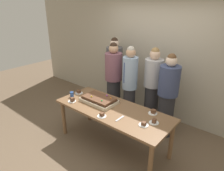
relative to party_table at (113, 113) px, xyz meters
name	(u,v)px	position (x,y,z in m)	size (l,w,h in m)	color
ground_plane	(113,144)	(0.00, 0.00, -0.67)	(12.00, 12.00, 0.00)	brown
interior_back_panel	(160,50)	(0.00, 1.60, 0.83)	(8.00, 0.12, 3.00)	#B2A893
party_table	(113,113)	(0.00, 0.00, 0.00)	(2.08, 0.84, 0.75)	brown
sheet_cake	(99,100)	(-0.36, 0.04, 0.13)	(0.65, 0.40, 0.13)	beige
plated_slice_near_left	(153,112)	(0.61, 0.30, 0.11)	(0.15, 0.15, 0.07)	white
plated_slice_near_right	(144,124)	(0.68, -0.10, 0.10)	(0.15, 0.15, 0.06)	white
plated_slice_far_left	(154,122)	(0.76, 0.06, 0.11)	(0.15, 0.15, 0.08)	white
plated_slice_far_right	(102,115)	(0.02, -0.30, 0.10)	(0.15, 0.15, 0.06)	white
plated_slice_center_front	(79,92)	(-0.93, 0.06, 0.11)	(0.15, 0.15, 0.07)	white
plated_slice_center_back	(72,100)	(-0.75, -0.27, 0.11)	(0.15, 0.15, 0.08)	white
drink_cup_nearest	(72,94)	(-0.92, -0.13, 0.13)	(0.07, 0.07, 0.10)	#2D5199
cake_server_utensil	(120,119)	(0.29, -0.18, 0.09)	(0.03, 0.20, 0.01)	silver
person_serving_front	(113,81)	(-0.64, 0.80, 0.21)	(0.36, 0.36, 1.70)	#28282D
person_green_shirt_behind	(130,86)	(-0.20, 0.78, 0.22)	(0.30, 0.30, 1.69)	#28282D
person_striped_tie_right	(167,96)	(0.57, 0.90, 0.17)	(0.37, 0.37, 1.64)	#28282D
person_far_right_suit	(114,73)	(-0.91, 1.17, 0.22)	(0.37, 0.37, 1.72)	#28282D
person_left_edge_reaching	(152,87)	(0.16, 1.07, 0.19)	(0.36, 0.36, 1.66)	#28282D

